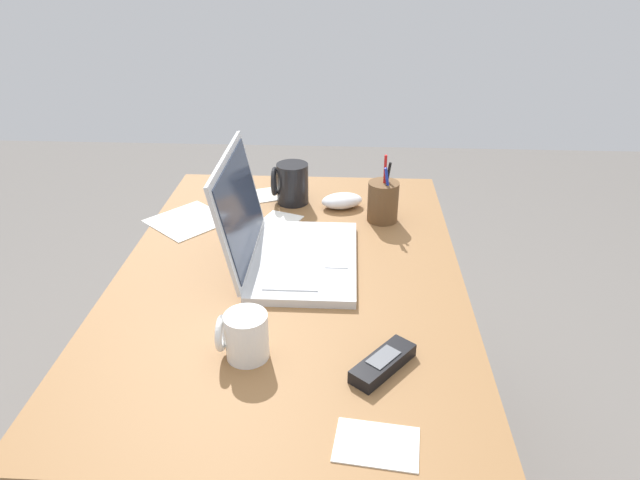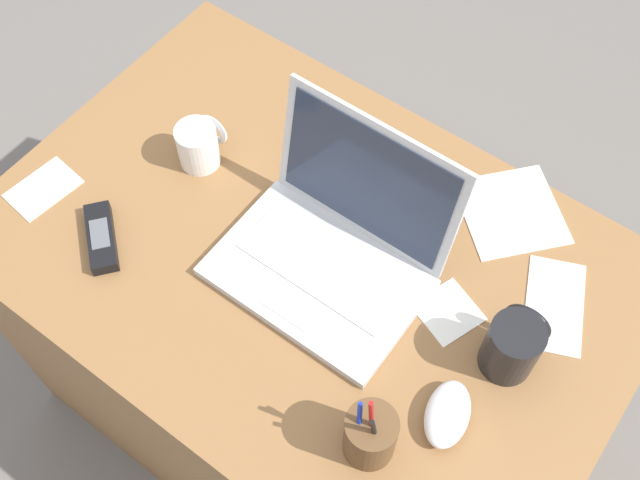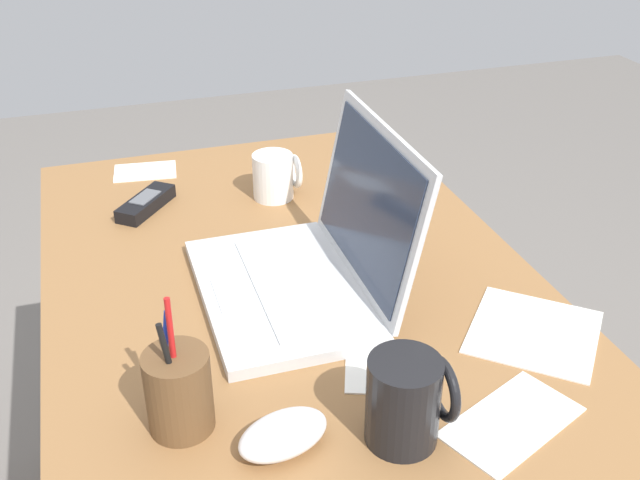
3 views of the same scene
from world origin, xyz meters
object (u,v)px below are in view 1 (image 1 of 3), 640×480
object	(u,v)px
laptop	(283,242)
pen_holder	(383,201)
cordless_phone	(383,363)
computer_mouse	(342,201)
coffee_mug_white	(291,183)
coffee_mug_tall	(244,336)

from	to	relation	value
laptop	pen_holder	bearing A→B (deg)	-44.95
pen_holder	cordless_phone	bearing A→B (deg)	177.71
computer_mouse	coffee_mug_white	xyz separation A→B (m)	(0.03, 0.14, 0.04)
coffee_mug_tall	pen_holder	xyz separation A→B (m)	(0.55, -0.26, 0.01)
cordless_phone	coffee_mug_white	bearing A→B (deg)	18.17
coffee_mug_tall	laptop	bearing A→B (deg)	-5.54
pen_holder	coffee_mug_white	bearing A→B (deg)	68.18
computer_mouse	coffee_mug_white	size ratio (longest dim) A/B	1.00
computer_mouse	pen_holder	world-z (taller)	pen_holder
computer_mouse	pen_holder	xyz separation A→B (m)	(-0.07, -0.10, 0.03)
coffee_mug_white	pen_holder	xyz separation A→B (m)	(-0.10, -0.24, -0.00)
laptop	coffee_mug_tall	bearing A→B (deg)	174.46
computer_mouse	cordless_phone	xyz separation A→B (m)	(-0.64, -0.08, -0.01)
computer_mouse	coffee_mug_white	distance (m)	0.14
laptop	cordless_phone	distance (m)	0.40
coffee_mug_white	cordless_phone	world-z (taller)	coffee_mug_white
laptop	coffee_mug_tall	size ratio (longest dim) A/B	3.98
coffee_mug_white	cordless_phone	xyz separation A→B (m)	(-0.67, -0.22, -0.04)
laptop	coffee_mug_white	bearing A→B (deg)	2.48
cordless_phone	computer_mouse	bearing A→B (deg)	7.24
cordless_phone	laptop	bearing A→B (deg)	30.91
coffee_mug_tall	cordless_phone	distance (m)	0.24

